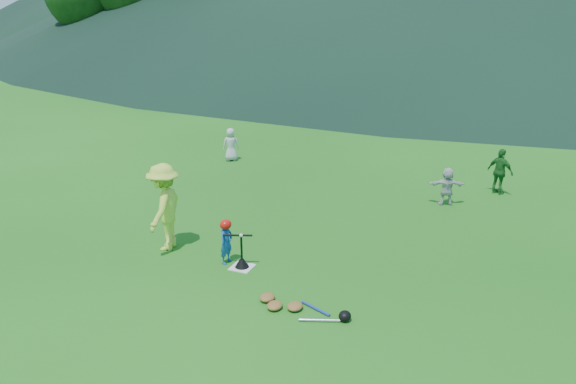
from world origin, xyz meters
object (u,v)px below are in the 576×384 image
Objects in this scene: fielder_c at (500,172)px; fielder_d at (447,186)px; fielder_a at (231,145)px; batter_child at (226,242)px; batting_tee at (242,262)px; equipment_pile at (295,306)px; home_plate at (242,267)px; adult_coach at (164,207)px.

fielder_d is at bearing 78.54° from fielder_c.
fielder_a is 7.80m from fielder_d.
batting_tee is at bearing -94.36° from batter_child.
fielder_d reaches higher than equipment_pile.
home_plate is at bearing 0.00° from batting_tee.
fielder_a is at bearing 119.74° from home_plate.
batter_child is at bearing 166.94° from batting_tee.
batter_child reaches higher than home_plate.
fielder_a is 0.86× the size of fielder_c.
fielder_d is (7.61, -1.73, -0.05)m from fielder_a.
adult_coach reaches higher than home_plate.
adult_coach reaches higher than equipment_pile.
batter_child reaches higher than equipment_pile.
home_plate is 2.02m from equipment_pile.
fielder_a is at bearing -175.21° from adult_coach.
adult_coach is (-2.02, 0.24, 0.98)m from home_plate.
adult_coach is (-1.62, 0.14, 0.51)m from batter_child.
batting_tee is (2.02, -0.24, -0.86)m from adult_coach.
home_plate is 0.63m from batter_child.
fielder_d is 6.60m from batting_tee.
fielder_d is at bearing 122.66° from adult_coach.
adult_coach is at bearing 159.44° from equipment_pile.
fielder_c is (6.69, 6.94, -0.32)m from adult_coach.
batting_tee reaches higher than home_plate.
adult_coach reaches higher than fielder_d.
home_plate is at bearing -94.36° from batter_child.
adult_coach is 4.05m from equipment_pile.
batting_tee is at bearing 86.42° from fielder_a.
batting_tee is at bearing 71.09° from adult_coach.
fielder_c reaches higher than fielder_d.
batting_tee is at bearing 0.00° from home_plate.
fielder_c is 0.75× the size of equipment_pile.
adult_coach is 1.87× the size of fielder_d.
fielder_d is (-1.27, -1.53, -0.14)m from fielder_c.
batter_child reaches higher than batting_tee.
fielder_a reaches higher than fielder_d.
equipment_pile is (2.07, -1.24, -0.41)m from batter_child.
fielder_a reaches higher than batter_child.
batter_child is 2.45m from equipment_pile.
equipment_pile is at bearing 91.27° from fielder_a.
home_plate is 8.58m from fielder_c.
adult_coach is at bearing 173.34° from batting_tee.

